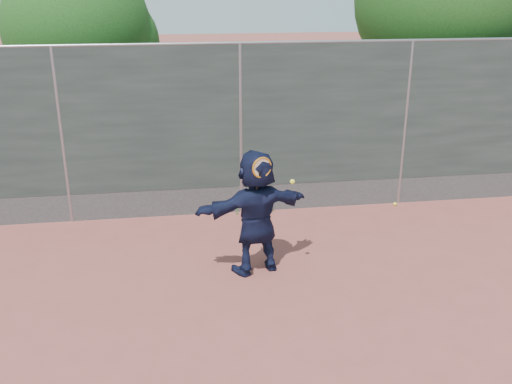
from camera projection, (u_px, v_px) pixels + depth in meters
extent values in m
plane|color=#9E4C42|center=(276.00, 316.00, 7.18)|extent=(80.00, 80.00, 0.00)
imported|color=#141938|center=(256.00, 212.00, 8.02)|extent=(1.77, 0.98, 1.82)
sphere|color=#FAFB37|center=(395.00, 204.00, 10.67)|extent=(0.07, 0.07, 0.07)
cube|color=#38423D|center=(241.00, 117.00, 9.81)|extent=(20.00, 0.04, 2.50)
cube|color=slate|center=(241.00, 199.00, 10.34)|extent=(20.00, 0.03, 0.50)
cylinder|color=gray|center=(240.00, 43.00, 9.38)|extent=(20.00, 0.05, 0.05)
cylinder|color=gray|center=(62.00, 138.00, 9.49)|extent=(0.06, 0.06, 3.00)
cylinder|color=gray|center=(241.00, 132.00, 9.90)|extent=(0.06, 0.06, 3.00)
cylinder|color=gray|center=(405.00, 125.00, 10.32)|extent=(0.06, 0.06, 3.00)
torus|color=#C87112|center=(262.00, 168.00, 7.59)|extent=(0.28, 0.13, 0.29)
cylinder|color=beige|center=(262.00, 168.00, 7.59)|extent=(0.24, 0.09, 0.25)
cylinder|color=black|center=(258.00, 181.00, 7.67)|extent=(0.07, 0.13, 0.33)
sphere|color=#FAFB37|center=(292.00, 182.00, 7.67)|extent=(0.07, 0.07, 0.07)
cylinder|color=#382314|center=(430.00, 108.00, 12.63)|extent=(0.28, 0.28, 2.60)
sphere|color=#23561C|center=(467.00, 17.00, 12.24)|extent=(2.52, 2.52, 2.52)
cylinder|color=#382314|center=(87.00, 120.00, 12.41)|extent=(0.28, 0.28, 2.20)
sphere|color=#23561C|center=(78.00, 29.00, 11.73)|extent=(3.00, 3.00, 3.00)
sphere|color=#23561C|center=(110.00, 42.00, 12.11)|extent=(2.10, 2.10, 2.10)
cone|color=#387226|center=(256.00, 206.00, 10.30)|extent=(0.03, 0.03, 0.26)
cone|color=#387226|center=(272.00, 204.00, 10.36)|extent=(0.03, 0.03, 0.30)
cone|color=#387226|center=(237.00, 209.00, 10.24)|extent=(0.03, 0.03, 0.22)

